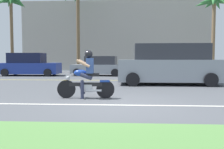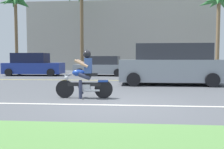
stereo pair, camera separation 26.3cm
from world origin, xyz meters
The scene contains 10 objects.
ground centered at (0.00, 3.00, -0.02)m, with size 56.00×30.00×0.04m, color #4C4F54.
lane_line_near centered at (0.00, -0.10, 0.00)m, with size 50.40×0.12×0.01m, color silver.
lane_line_far centered at (0.00, 7.58, 0.00)m, with size 50.40×0.12×0.01m, color yellow.
motorcyclist centered at (-1.10, 1.04, 0.66)m, with size 1.86×0.61×1.56m.
suv_nearby centered at (2.30, 5.54, 0.97)m, with size 5.11×2.27×1.99m.
parked_car_0 centered at (-7.10, 11.24, 0.79)m, with size 4.36×2.09×1.70m.
parked_car_1 centered at (-1.88, 11.54, 0.69)m, with size 4.01×2.16×1.46m.
palm_tree_1 centered at (7.84, 15.60, 5.97)m, with size 3.49×3.48×7.10m.
palm_tree_2 centered at (-10.02, 14.57, 5.93)m, with size 2.98×2.96×7.05m.
building_far centered at (-1.07, 21.00, 3.67)m, with size 19.83×4.00×7.35m, color #A8A399.
Camera 2 is at (0.46, -6.79, 1.29)m, focal length 39.36 mm.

